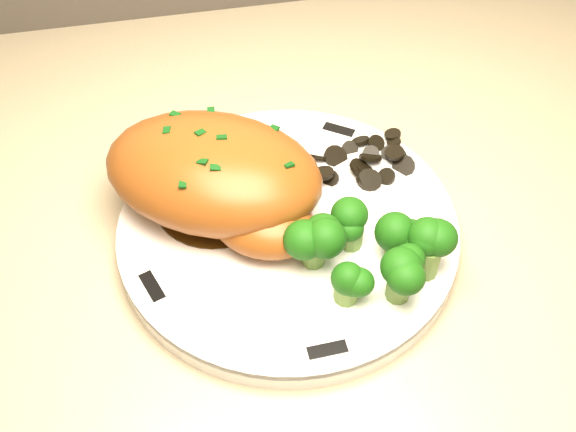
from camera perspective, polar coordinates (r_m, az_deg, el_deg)
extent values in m
cube|color=brown|center=(1.19, 20.88, -11.83)|extent=(2.17, 0.71, 0.93)
cylinder|color=white|center=(0.62, 0.00, -1.18)|extent=(0.36, 0.36, 0.02)
cube|color=black|center=(0.69, 4.03, 6.80)|extent=(0.03, 0.03, 0.00)
cube|color=black|center=(0.67, -8.17, 4.79)|extent=(0.03, 0.03, 0.00)
cube|color=black|center=(0.58, -10.70, -5.49)|extent=(0.02, 0.03, 0.00)
cube|color=black|center=(0.54, 3.13, -10.52)|extent=(0.03, 0.01, 0.00)
cube|color=black|center=(0.62, 11.71, -1.27)|extent=(0.02, 0.03, 0.00)
cylinder|color=#37220A|center=(0.63, -5.67, 1.19)|extent=(0.11, 0.11, 0.00)
ellipsoid|color=#974D1A|center=(0.60, -5.93, 3.47)|extent=(0.22, 0.20, 0.07)
ellipsoid|color=#974D1A|center=(0.58, -1.84, -0.68)|extent=(0.11, 0.10, 0.04)
cube|color=#0C3E0F|center=(0.61, -10.92, 6.79)|extent=(0.01, 0.01, 0.00)
cube|color=#0C3E0F|center=(0.60, -9.02, 6.76)|extent=(0.01, 0.01, 0.00)
cube|color=#0C3E0F|center=(0.59, -7.02, 6.54)|extent=(0.01, 0.01, 0.00)
cube|color=#0C3E0F|center=(0.58, -4.95, 6.14)|extent=(0.01, 0.01, 0.00)
cube|color=#0C3E0F|center=(0.58, -2.83, 5.57)|extent=(0.01, 0.01, 0.00)
cube|color=#0C3E0F|center=(0.57, -0.67, 4.79)|extent=(0.01, 0.01, 0.00)
cylinder|color=black|center=(0.67, 8.45, 4.54)|extent=(0.02, 0.01, 0.01)
cylinder|color=black|center=(0.67, 8.20, 5.06)|extent=(0.02, 0.02, 0.01)
cylinder|color=black|center=(0.67, 7.75, 5.51)|extent=(0.02, 0.02, 0.01)
cylinder|color=black|center=(0.68, 7.06, 5.35)|extent=(0.02, 0.02, 0.01)
cylinder|color=black|center=(0.67, 6.33, 5.60)|extent=(0.02, 0.02, 0.01)
cylinder|color=black|center=(0.67, 5.57, 5.73)|extent=(0.02, 0.02, 0.01)
cylinder|color=black|center=(0.67, 4.79, 5.23)|extent=(0.02, 0.02, 0.01)
cylinder|color=black|center=(0.67, 4.17, 5.14)|extent=(0.02, 0.02, 0.00)
cylinder|color=black|center=(0.66, 3.72, 4.98)|extent=(0.02, 0.02, 0.01)
cylinder|color=black|center=(0.66, 3.45, 4.25)|extent=(0.02, 0.02, 0.01)
cylinder|color=black|center=(0.65, 3.46, 4.03)|extent=(0.02, 0.02, 0.01)
cylinder|color=black|center=(0.65, 3.73, 3.85)|extent=(0.02, 0.02, 0.01)
cylinder|color=black|center=(0.65, 4.19, 3.20)|extent=(0.03, 0.03, 0.01)
cylinder|color=black|center=(0.64, 4.86, 3.18)|extent=(0.03, 0.03, 0.01)
cylinder|color=black|center=(0.64, 5.66, 3.28)|extent=(0.02, 0.03, 0.02)
cylinder|color=black|center=(0.65, 6.44, 2.98)|extent=(0.02, 0.02, 0.02)
cylinder|color=black|center=(0.65, 7.22, 3.32)|extent=(0.03, 0.03, 0.01)
cylinder|color=black|center=(0.65, 7.88, 3.77)|extent=(0.03, 0.03, 0.01)
cylinder|color=black|center=(0.66, 8.27, 3.77)|extent=(0.03, 0.03, 0.01)
cylinder|color=black|center=(0.66, 8.51, 4.33)|extent=(0.03, 0.03, 0.01)
cylinder|color=olive|center=(0.58, 2.03, -2.88)|extent=(0.02, 0.02, 0.03)
sphere|color=#0C3908|center=(0.56, 2.08, -1.81)|extent=(0.03, 0.03, 0.03)
cylinder|color=olive|center=(0.59, 5.03, -1.50)|extent=(0.02, 0.02, 0.03)
sphere|color=#0C3908|center=(0.58, 5.14, -0.43)|extent=(0.03, 0.03, 0.03)
cylinder|color=olive|center=(0.59, 8.67, -2.25)|extent=(0.02, 0.02, 0.03)
sphere|color=#0C3908|center=(0.57, 8.86, -1.19)|extent=(0.03, 0.03, 0.03)
cylinder|color=olive|center=(0.56, 4.65, -5.78)|extent=(0.02, 0.02, 0.03)
sphere|color=#0C3908|center=(0.54, 4.76, -4.75)|extent=(0.03, 0.03, 0.03)
cylinder|color=olive|center=(0.56, 8.74, -5.54)|extent=(0.02, 0.02, 0.03)
sphere|color=#0C3908|center=(0.55, 8.94, -4.52)|extent=(0.03, 0.03, 0.03)
cylinder|color=olive|center=(0.58, 10.92, -3.70)|extent=(0.02, 0.02, 0.03)
sphere|color=#0C3908|center=(0.57, 11.17, -2.66)|extent=(0.03, 0.03, 0.03)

